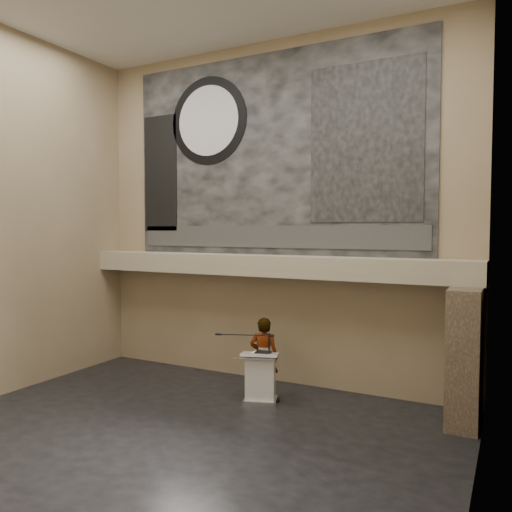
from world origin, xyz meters
The scene contains 18 objects.
floor centered at (0.00, 0.00, 0.00)m, with size 10.00×10.00×0.00m, color black.
wall_back centered at (0.00, 4.00, 4.25)m, with size 10.00×0.02×8.50m, color #837253.
wall_right centered at (5.00, 0.00, 4.25)m, with size 0.02×8.00×8.50m, color #837253.
soffit centered at (0.00, 3.60, 2.95)m, with size 10.00×0.80×0.50m, color tan.
sprinkler_left centered at (-1.60, 3.55, 2.67)m, with size 0.04×0.04×0.06m, color #B2893D.
sprinkler_right centered at (1.90, 3.55, 2.67)m, with size 0.04×0.04×0.06m, color #B2893D.
banner centered at (0.00, 3.97, 5.70)m, with size 8.00×0.05×5.00m, color black.
banner_text_strip centered at (0.00, 3.93, 3.65)m, with size 7.76×0.02×0.55m, color #2F2F2F.
banner_clock_rim centered at (-1.80, 3.93, 6.70)m, with size 2.30×2.30×0.02m, color black.
banner_clock_face centered at (-1.80, 3.91, 6.70)m, with size 1.84×1.84×0.02m, color silver.
banner_building_print centered at (2.40, 3.93, 5.80)m, with size 2.60×0.02×3.60m, color black.
banner_brick_print centered at (-3.40, 3.93, 5.40)m, with size 1.10×0.02×3.20m, color black.
stone_pier centered at (4.65, 3.15, 1.35)m, with size 0.60×1.40×2.70m, color #433529.
lectern centered at (0.52, 2.41, 0.55)m, with size 0.96×0.81×1.14m.
binder centered at (0.59, 2.41, 1.12)m, with size 0.32×0.26×0.04m, color black.
papers centered at (0.44, 2.36, 1.10)m, with size 0.23×0.32×0.01m, color white.
speaker_person centered at (0.44, 2.75, 0.92)m, with size 0.67×0.44×1.83m, color silver.
mic_stand centered at (0.60, 2.58, 0.23)m, with size 1.39×0.71×1.52m.
Camera 1 is at (5.47, -7.30, 3.82)m, focal length 35.00 mm.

